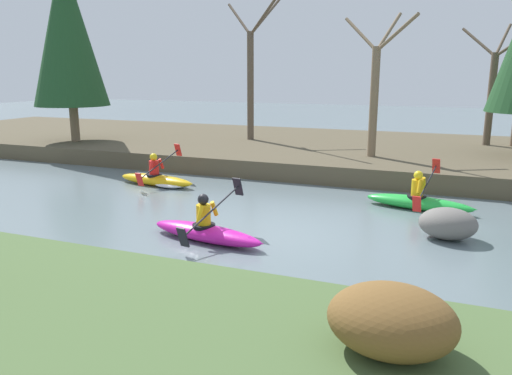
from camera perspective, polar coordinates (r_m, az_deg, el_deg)
The scene contains 11 objects.
ground_plane at distance 10.92m, azimuth 0.98°, elevation -5.34°, with size 90.00×90.00×0.00m, color slate.
riverbank_far at distance 20.56m, azimuth 11.22°, elevation 4.00°, with size 44.00×10.31×0.61m.
conifer_tree_far_left at distance 22.36m, azimuth -20.79°, elevation 16.39°, with size 3.02×3.02×7.46m.
bare_tree_upstream at distance 21.55m, azimuth -0.52°, elevation 12.98°, with size 3.30×3.26×5.97m.
bare_tree_mid_upstream at distance 17.55m, azimuth 13.49°, elevation 10.92°, with size 2.72×2.69×4.86m.
bare_tree_mid_downstream at distance 21.89m, azimuth 25.40°, elevation 10.24°, with size 2.66×2.62×4.74m.
shrub_clump_third at distance 5.47m, azimuth 15.25°, elevation -14.41°, with size 1.33×1.11×0.72m.
kayaker_lead at distance 13.46m, azimuth 18.17°, elevation -1.48°, with size 2.80×2.07×1.20m.
kayaker_middle at distance 10.47m, azimuth -5.65°, elevation -4.95°, with size 2.79×2.06×1.20m.
kayaker_trailing at distance 15.77m, azimuth -11.05°, elevation 0.91°, with size 2.79×2.07×1.20m.
boulder_midstream at distance 11.27m, azimuth 21.09°, elevation -3.87°, with size 1.19×0.93×0.67m.
Camera 1 is at (3.66, -9.70, 3.44)m, focal length 35.00 mm.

